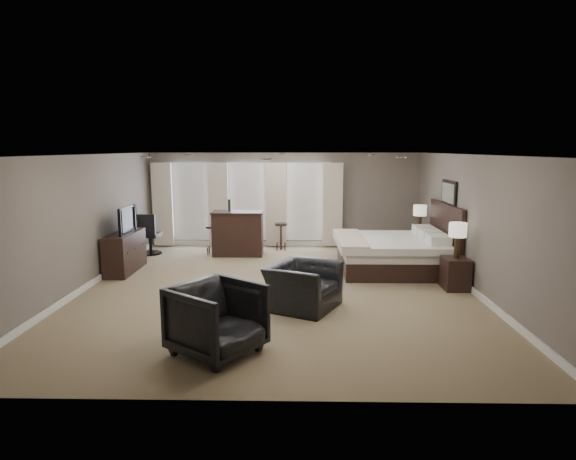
{
  "coord_description": "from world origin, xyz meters",
  "views": [
    {
      "loc": [
        0.39,
        -9.1,
        2.72
      ],
      "look_at": [
        0.2,
        0.4,
        1.1
      ],
      "focal_mm": 30.0,
      "sensor_mm": 36.0,
      "label": 1
    }
  ],
  "objects_px": {
    "lamp_far": "(420,218)",
    "armchair_far": "(217,316)",
    "armchair_near": "(303,279)",
    "nightstand_far": "(418,244)",
    "bed": "(395,237)",
    "bar_stool_left": "(213,240)",
    "nightstand_near": "(455,274)",
    "lamp_near": "(457,241)",
    "tv": "(124,230)",
    "bar_stool_right": "(281,237)",
    "dresser": "(125,252)",
    "desk_chair": "(150,234)",
    "bar_counter": "(238,233)"
  },
  "relations": [
    {
      "from": "armchair_near",
      "to": "armchair_far",
      "type": "relative_size",
      "value": 1.12
    },
    {
      "from": "nightstand_near",
      "to": "bar_counter",
      "type": "xyz_separation_m",
      "value": [
        -4.6,
        2.94,
        0.26
      ]
    },
    {
      "from": "tv",
      "to": "armchair_far",
      "type": "bearing_deg",
      "value": -147.23
    },
    {
      "from": "bed",
      "to": "nightstand_far",
      "type": "relative_size",
      "value": 3.75
    },
    {
      "from": "dresser",
      "to": "bed",
      "type": "bearing_deg",
      "value": 2.11
    },
    {
      "from": "armchair_far",
      "to": "dresser",
      "type": "bearing_deg",
      "value": 69.16
    },
    {
      "from": "bar_stool_left",
      "to": "lamp_near",
      "type": "bearing_deg",
      "value": -29.64
    },
    {
      "from": "bar_stool_right",
      "to": "desk_chair",
      "type": "distance_m",
      "value": 3.42
    },
    {
      "from": "nightstand_near",
      "to": "lamp_far",
      "type": "bearing_deg",
      "value": 90.0
    },
    {
      "from": "lamp_far",
      "to": "bar_stool_right",
      "type": "bearing_deg",
      "value": 168.93
    },
    {
      "from": "nightstand_far",
      "to": "armchair_far",
      "type": "distance_m",
      "value": 7.28
    },
    {
      "from": "nightstand_near",
      "to": "nightstand_far",
      "type": "height_order",
      "value": "nightstand_far"
    },
    {
      "from": "lamp_near",
      "to": "dresser",
      "type": "height_order",
      "value": "lamp_near"
    },
    {
      "from": "nightstand_near",
      "to": "armchair_near",
      "type": "relative_size",
      "value": 0.53
    },
    {
      "from": "dresser",
      "to": "armchair_near",
      "type": "xyz_separation_m",
      "value": [
        3.94,
        -2.4,
        0.08
      ]
    },
    {
      "from": "bed",
      "to": "bar_stool_right",
      "type": "xyz_separation_m",
      "value": [
        -2.64,
        2.14,
        -0.39
      ]
    },
    {
      "from": "bar_stool_left",
      "to": "desk_chair",
      "type": "bearing_deg",
      "value": -179.48
    },
    {
      "from": "bar_stool_left",
      "to": "desk_chair",
      "type": "height_order",
      "value": "desk_chair"
    },
    {
      "from": "desk_chair",
      "to": "nightstand_far",
      "type": "bearing_deg",
      "value": -176.29
    },
    {
      "from": "bed",
      "to": "bar_stool_left",
      "type": "bearing_deg",
      "value": 160.51
    },
    {
      "from": "lamp_far",
      "to": "armchair_far",
      "type": "height_order",
      "value": "lamp_far"
    },
    {
      "from": "nightstand_far",
      "to": "bar_stool_left",
      "type": "relative_size",
      "value": 0.84
    },
    {
      "from": "tv",
      "to": "bar_stool_right",
      "type": "height_order",
      "value": "tv"
    },
    {
      "from": "dresser",
      "to": "armchair_far",
      "type": "bearing_deg",
      "value": -57.23
    },
    {
      "from": "armchair_near",
      "to": "nightstand_far",
      "type": "bearing_deg",
      "value": -9.76
    },
    {
      "from": "nightstand_far",
      "to": "desk_chair",
      "type": "height_order",
      "value": "desk_chair"
    },
    {
      "from": "desk_chair",
      "to": "tv",
      "type": "bearing_deg",
      "value": 93.46
    },
    {
      "from": "bed",
      "to": "armchair_far",
      "type": "relative_size",
      "value": 2.26
    },
    {
      "from": "armchair_near",
      "to": "bar_stool_right",
      "type": "relative_size",
      "value": 1.61
    },
    {
      "from": "bed",
      "to": "bar_stool_left",
      "type": "height_order",
      "value": "bed"
    },
    {
      "from": "dresser",
      "to": "tv",
      "type": "distance_m",
      "value": 0.5
    },
    {
      "from": "nightstand_far",
      "to": "tv",
      "type": "bearing_deg",
      "value": -166.41
    },
    {
      "from": "lamp_far",
      "to": "tv",
      "type": "bearing_deg",
      "value": -166.41
    },
    {
      "from": "lamp_near",
      "to": "dresser",
      "type": "distance_m",
      "value": 7.05
    },
    {
      "from": "armchair_near",
      "to": "nightstand_near",
      "type": "bearing_deg",
      "value": -42.08
    },
    {
      "from": "nightstand_near",
      "to": "lamp_near",
      "type": "bearing_deg",
      "value": 0.0
    },
    {
      "from": "lamp_near",
      "to": "lamp_far",
      "type": "bearing_deg",
      "value": 90.0
    },
    {
      "from": "tv",
      "to": "desk_chair",
      "type": "xyz_separation_m",
      "value": [
        0.03,
        1.76,
        -0.4
      ]
    },
    {
      "from": "armchair_far",
      "to": "bar_stool_right",
      "type": "height_order",
      "value": "armchair_far"
    },
    {
      "from": "nightstand_near",
      "to": "lamp_near",
      "type": "xyz_separation_m",
      "value": [
        0.0,
        0.0,
        0.66
      ]
    },
    {
      "from": "armchair_far",
      "to": "nightstand_far",
      "type": "bearing_deg",
      "value": 1.71
    },
    {
      "from": "tv",
      "to": "lamp_far",
      "type": "bearing_deg",
      "value": -76.41
    },
    {
      "from": "lamp_far",
      "to": "tv",
      "type": "relative_size",
      "value": 0.65
    },
    {
      "from": "lamp_far",
      "to": "armchair_far",
      "type": "relative_size",
      "value": 0.64
    },
    {
      "from": "bar_stool_left",
      "to": "nightstand_near",
      "type": "bearing_deg",
      "value": -29.64
    },
    {
      "from": "dresser",
      "to": "nightstand_far",
      "type": "bearing_deg",
      "value": 13.59
    },
    {
      "from": "tv",
      "to": "bed",
      "type": "bearing_deg",
      "value": -87.89
    },
    {
      "from": "nightstand_far",
      "to": "armchair_far",
      "type": "height_order",
      "value": "armchair_far"
    },
    {
      "from": "dresser",
      "to": "armchair_near",
      "type": "height_order",
      "value": "armchair_near"
    },
    {
      "from": "lamp_far",
      "to": "armchair_near",
      "type": "relative_size",
      "value": 0.58
    }
  ]
}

